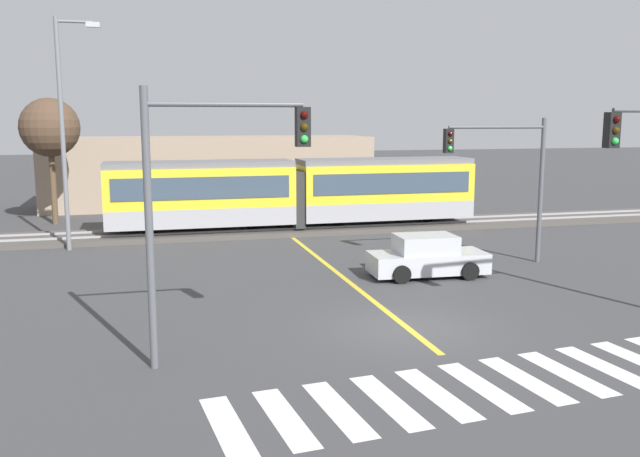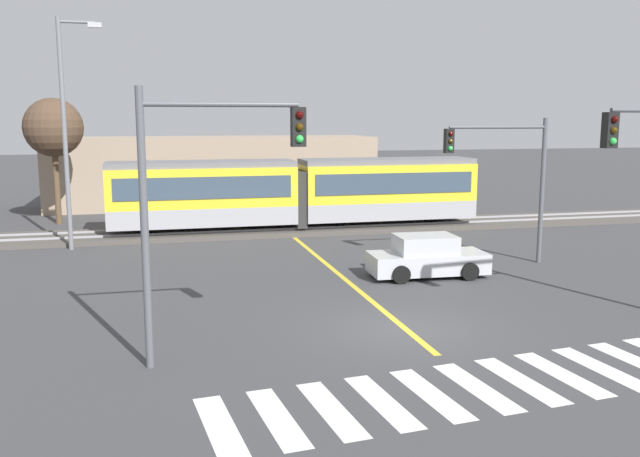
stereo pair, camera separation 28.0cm
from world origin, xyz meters
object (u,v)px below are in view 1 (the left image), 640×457
object	(u,v)px
sedan_crossing	(427,257)
street_lamp_west	(65,123)
light_rail_tram	(296,191)
traffic_light_mid_right	(508,166)
bare_tree_far_west	(50,128)
traffic_light_near_left	(204,184)

from	to	relation	value
sedan_crossing	street_lamp_west	size ratio (longest dim) A/B	0.44
light_rail_tram	traffic_light_mid_right	size ratio (longest dim) A/B	3.26
light_rail_tram	bare_tree_far_west	bearing A→B (deg)	155.69
light_rail_tram	bare_tree_far_west	world-z (taller)	bare_tree_far_west
street_lamp_west	sedan_crossing	bearing A→B (deg)	-33.45
sedan_crossing	street_lamp_west	xyz separation A→B (m)	(-12.90, 8.52, 4.75)
traffic_light_mid_right	street_lamp_west	distance (m)	18.28
bare_tree_far_west	sedan_crossing	bearing A→B (deg)	-48.68
traffic_light_near_left	street_lamp_west	size ratio (longest dim) A/B	0.65
light_rail_tram	street_lamp_west	world-z (taller)	street_lamp_west
bare_tree_far_west	traffic_light_near_left	bearing A→B (deg)	-75.57
traffic_light_mid_right	bare_tree_far_west	xyz separation A→B (m)	(-18.29, 15.28, 1.31)
traffic_light_mid_right	bare_tree_far_west	distance (m)	23.87
traffic_light_mid_right	traffic_light_near_left	distance (m)	14.72
sedan_crossing	traffic_light_mid_right	world-z (taller)	traffic_light_mid_right
sedan_crossing	bare_tree_far_west	world-z (taller)	bare_tree_far_west
sedan_crossing	traffic_light_mid_right	xyz separation A→B (m)	(3.78, 1.22, 3.13)
light_rail_tram	street_lamp_west	xyz separation A→B (m)	(-10.50, -2.51, 3.40)
traffic_light_mid_right	traffic_light_near_left	world-z (taller)	traffic_light_near_left
light_rail_tram	sedan_crossing	size ratio (longest dim) A/B	4.32
traffic_light_near_left	light_rail_tram	bearing A→B (deg)	71.28
street_lamp_west	traffic_light_near_left	bearing A→B (deg)	-74.02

